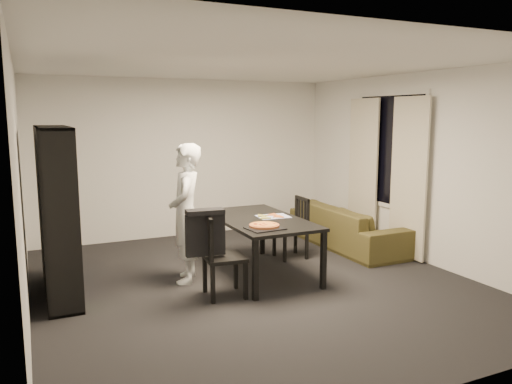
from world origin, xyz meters
name	(u,v)px	position (x,y,z in m)	size (l,w,h in m)	color
room	(255,177)	(0.00, 0.00, 1.30)	(5.01, 5.51, 2.61)	black
window_pane	(390,150)	(2.48, 0.60, 1.50)	(0.02, 1.40, 1.60)	black
window_frame	(390,150)	(2.48, 0.60, 1.50)	(0.03, 1.52, 1.72)	white
curtain_left	(409,178)	(2.40, 0.08, 1.15)	(0.03, 0.70, 2.25)	beige
curtain_right	(363,170)	(2.40, 1.12, 1.15)	(0.03, 0.70, 2.25)	beige
bookshelf	(57,212)	(-2.16, 0.60, 0.95)	(0.35, 1.50, 1.90)	black
dining_table	(259,223)	(0.20, 0.31, 0.66)	(0.97, 1.75, 0.73)	black
chair_left	(217,251)	(-0.58, -0.24, 0.53)	(0.47, 0.47, 0.94)	black
chair_right	(296,223)	(1.00, 0.78, 0.49)	(0.42, 0.42, 0.87)	black
draped_jacket	(205,231)	(-0.70, -0.22, 0.77)	(0.44, 0.22, 0.52)	black
person	(186,213)	(-0.72, 0.45, 0.84)	(0.62, 0.40, 1.69)	white
baking_tray	(265,228)	(0.01, -0.26, 0.73)	(0.40, 0.32, 0.01)	black
pepperoni_pizza	(264,225)	(0.03, -0.19, 0.76)	(0.35, 0.35, 0.03)	#A55630
kitchen_towel	(273,217)	(0.40, 0.31, 0.73)	(0.40, 0.30, 0.01)	silver
pizza_slices	(269,216)	(0.34, 0.30, 0.74)	(0.37, 0.31, 0.01)	gold
sofa	(348,226)	(2.03, 0.96, 0.32)	(2.18, 0.85, 0.64)	#3E3F19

